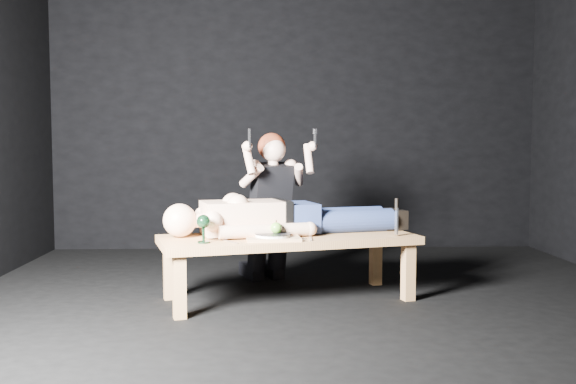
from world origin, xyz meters
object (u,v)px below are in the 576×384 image
object	(u,v)px
kneeling_woman	(268,205)
goblet	(204,229)
carving_knife	(397,217)
table	(288,268)
lying_man	(291,213)
serving_tray	(273,238)

from	to	relation	value
kneeling_woman	goblet	bearing A→B (deg)	-134.30
goblet	carving_knife	world-z (taller)	carving_knife
goblet	carving_knife	bearing A→B (deg)	11.72
goblet	kneeling_woman	bearing A→B (deg)	66.08
table	carving_knife	world-z (taller)	carving_knife
table	lying_man	xyz separation A→B (m)	(0.02, 0.14, 0.37)
table	kneeling_woman	world-z (taller)	kneeling_woman
lying_man	goblet	size ratio (longest dim) A/B	10.54
kneeling_woman	carving_knife	bearing A→B (deg)	-58.12
kneeling_woman	carving_knife	distance (m)	1.11
table	goblet	xyz separation A→B (m)	(-0.56, -0.31, 0.32)
lying_man	serving_tray	xyz separation A→B (m)	(-0.13, -0.33, -0.13)
serving_tray	goblet	bearing A→B (deg)	-164.59
carving_knife	serving_tray	bearing A→B (deg)	174.81
carving_knife	table	bearing A→B (deg)	161.82
lying_man	carving_knife	world-z (taller)	lying_man
table	carving_knife	bearing A→B (deg)	-18.18
lying_man	kneeling_woman	world-z (taller)	kneeling_woman
lying_man	goblet	distance (m)	0.74
table	goblet	world-z (taller)	goblet
table	goblet	distance (m)	0.71
serving_tray	goblet	size ratio (longest dim) A/B	1.92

